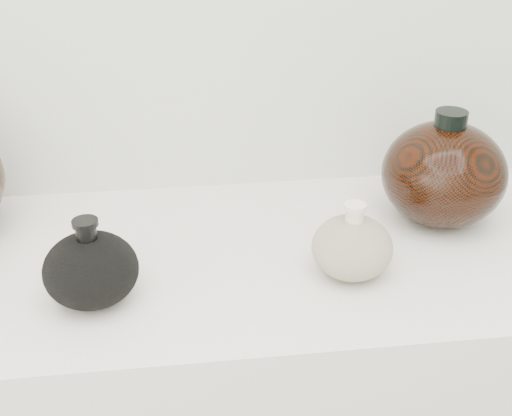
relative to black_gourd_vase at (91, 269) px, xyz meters
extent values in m
cube|color=silver|center=(0.20, 0.10, -0.07)|extent=(1.20, 0.50, 0.03)
ellipsoid|color=black|center=(0.00, 0.00, 0.00)|extent=(0.16, 0.16, 0.10)
cylinder|color=black|center=(0.00, 0.00, 0.06)|extent=(0.04, 0.04, 0.03)
cylinder|color=black|center=(0.00, 0.00, 0.07)|extent=(0.04, 0.04, 0.01)
ellipsoid|color=beige|center=(0.37, 0.02, -0.01)|extent=(0.13, 0.13, 0.09)
cylinder|color=beige|center=(0.37, 0.02, 0.05)|extent=(0.03, 0.03, 0.03)
cylinder|color=beige|center=(0.37, 0.02, 0.06)|extent=(0.04, 0.04, 0.01)
ellipsoid|color=black|center=(0.56, 0.16, 0.03)|extent=(0.26, 0.26, 0.17)
cylinder|color=black|center=(0.56, 0.16, 0.13)|extent=(0.07, 0.07, 0.03)
camera|label=1|loc=(0.12, -0.85, 0.53)|focal=50.00mm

